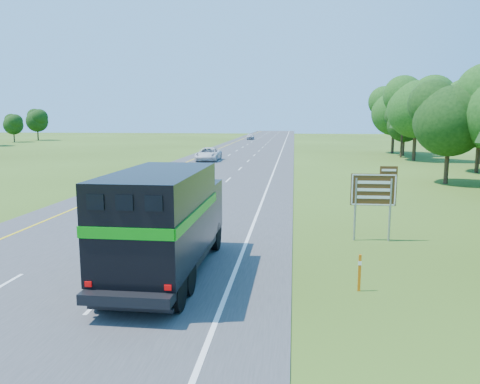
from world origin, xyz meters
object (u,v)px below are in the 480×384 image
Objects in this scene: horse_truck at (165,219)px; white_suv at (208,154)px; exit_sign at (374,193)px; far_car at (250,136)px.

horse_truck reaches higher than white_suv.
exit_sign reaches higher than white_suv.
exit_sign is (14.28, -94.72, 1.38)m from far_car.
horse_truck reaches higher than far_car.
far_car is at bearing 98.02° from exit_sign.
horse_truck is 9.66m from exit_sign.
white_suv is 39.73m from exit_sign.
horse_truck is 43.26m from white_suv.
horse_truck is at bearing -82.48° from white_suv.
exit_sign is at bearing -84.39° from far_car.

